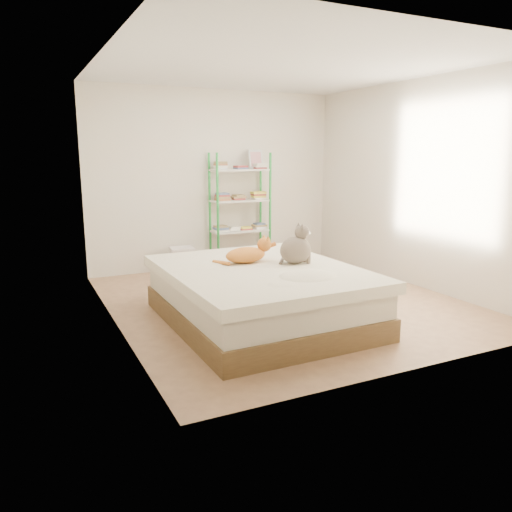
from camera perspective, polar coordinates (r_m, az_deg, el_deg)
room at (r=5.61m, az=3.25°, el=7.66°), size 3.81×4.21×2.61m
bed at (r=5.07m, az=0.47°, el=-4.44°), size 1.81×2.25×0.57m
orange_cat at (r=5.19m, az=-1.20°, el=0.35°), size 0.52×0.28×0.21m
grey_cat at (r=5.15m, az=4.55°, el=1.34°), size 0.39×0.34×0.41m
shelf_unit at (r=7.47m, az=-1.79°, el=4.96°), size 0.88×0.36×1.74m
cardboard_box at (r=6.76m, az=3.61°, el=-1.26°), size 0.53×0.51×0.41m
white_bin at (r=7.21m, az=-8.44°, el=-0.46°), size 0.36×0.32×0.38m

